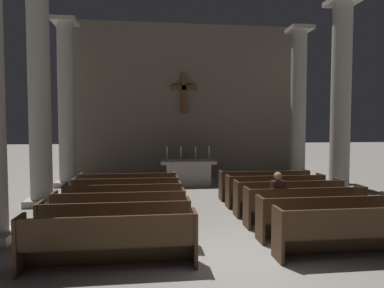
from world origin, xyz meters
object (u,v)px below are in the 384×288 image
object	(u,v)px
pew_left_row_6	(129,188)
pew_right_row_5	(275,190)
pew_left_row_3	(120,212)
column_right_third	(298,107)
pew_right_row_6	(264,185)
pew_right_row_2	(326,217)
pew_right_row_3	(305,206)
pew_right_row_4	(289,197)
pew_left_row_5	(126,194)
pew_left_row_1	(110,241)
column_left_third	(67,106)
pew_left_row_4	(124,202)
column_left_second	(40,99)
candlestick_inner_left	(181,156)
lone_worshipper	(276,198)
pew_right_row_1	(354,232)
candlestick_inner_right	(196,156)
candlestick_outer_left	(167,156)
pew_left_row_2	(116,224)
altar	(188,172)
column_right_second	(341,102)
candlestick_outer_right	(209,156)

from	to	relation	value
pew_left_row_6	pew_right_row_5	distance (m)	4.48
pew_left_row_3	column_right_third	distance (m)	9.74
pew_left_row_6	pew_right_row_6	bearing A→B (deg)	0.00
pew_right_row_2	pew_right_row_3	distance (m)	0.99
pew_left_row_3	pew_right_row_4	distance (m)	4.48
pew_right_row_2	pew_right_row_6	bearing A→B (deg)	90.00
pew_left_row_5	pew_right_row_6	distance (m)	4.48
pew_right_row_3	pew_right_row_4	xyz separation A→B (m)	(0.00, 0.99, 0.00)
pew_left_row_1	column_left_third	size ratio (longest dim) A/B	0.45
pew_right_row_4	column_right_third	distance (m)	6.46
pew_left_row_3	pew_left_row_4	xyz separation A→B (m)	(0.00, 0.99, 0.00)
pew_left_row_3	pew_left_row_5	xyz separation A→B (m)	(0.00, 1.99, 0.00)
pew_right_row_5	pew_left_row_5	bearing A→B (deg)	180.00
column_left_second	candlestick_inner_left	world-z (taller)	column_left_second
pew_left_row_5	pew_right_row_4	distance (m)	4.48
pew_right_row_4	lone_worshipper	distance (m)	1.21
column_left_third	pew_right_row_1	bearing A→B (deg)	-49.84
pew_left_row_6	pew_right_row_1	bearing A→B (deg)	-48.67
candlestick_inner_right	column_left_third	bearing A→B (deg)	175.69
pew_right_row_1	candlestick_outer_left	bearing A→B (deg)	111.10
column_left_third	pew_left_row_1	bearing A→B (deg)	-72.56
pew_left_row_2	altar	bearing A→B (deg)	72.36
column_right_second	candlestick_outer_right	bearing A→B (deg)	143.53
pew_left_row_6	lone_worshipper	xyz separation A→B (m)	(3.66, -2.94, 0.22)
pew_left_row_5	pew_left_row_4	bearing A→B (deg)	-90.00
pew_left_row_3	pew_right_row_4	bearing A→B (deg)	12.81
candlestick_outer_left	pew_right_row_4	bearing A→B (deg)	-58.14
pew_left_row_3	pew_right_row_1	world-z (taller)	same
pew_left_row_1	pew_right_row_4	world-z (taller)	same
pew_right_row_6	column_right_second	bearing A→B (deg)	-0.10
pew_right_row_2	column_left_second	world-z (taller)	column_left_second
pew_left_row_2	candlestick_outer_right	size ratio (longest dim) A/B	5.16
pew_right_row_4	pew_right_row_3	bearing A→B (deg)	-90.00
pew_right_row_1	altar	bearing A→B (deg)	105.52
pew_left_row_3	pew_left_row_5	world-z (taller)	same
lone_worshipper	pew_left_row_3	bearing A→B (deg)	-179.41
pew_right_row_2	pew_right_row_4	xyz separation A→B (m)	(0.00, 1.99, 0.00)
pew_right_row_1	column_left_third	distance (m)	11.12
lone_worshipper	pew_left_row_5	bearing A→B (deg)	151.99
pew_left_row_4	pew_right_row_1	world-z (taller)	same
pew_left_row_4	candlestick_inner_right	bearing A→B (deg)	63.03
altar	candlestick_outer_left	size ratio (longest dim) A/B	3.88
pew_right_row_1	pew_left_row_5	bearing A→B (deg)	137.71
pew_right_row_6	candlestick_inner_left	size ratio (longest dim) A/B	5.16
pew_left_row_6	column_right_second	bearing A→B (deg)	-0.04
pew_left_row_2	pew_right_row_1	xyz separation A→B (m)	(4.37, -0.99, 0.00)
pew_right_row_6	column_left_second	bearing A→B (deg)	-179.96
pew_right_row_4	pew_left_row_1	bearing A→B (deg)	-145.70
pew_right_row_6	pew_left_row_6	bearing A→B (deg)	180.00
candlestick_outer_right	lone_worshipper	distance (m)	5.89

